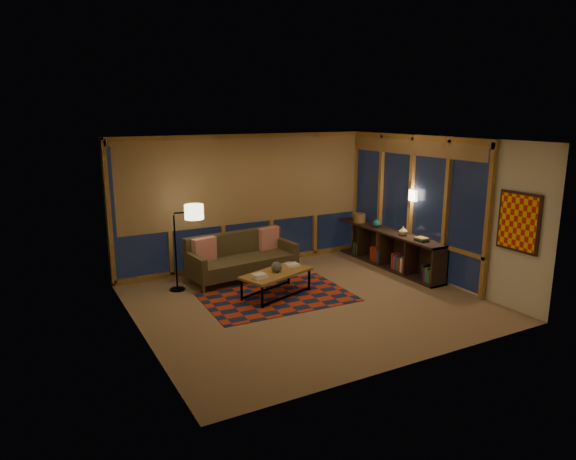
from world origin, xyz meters
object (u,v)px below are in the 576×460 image
coffee_table (276,284)px  bookshelf (387,248)px  floor_lamp (175,248)px  sofa (242,257)px

coffee_table → bookshelf: bearing=-9.6°
coffee_table → floor_lamp: (-1.43, 1.11, 0.56)m
sofa → bookshelf: (2.94, -0.69, -0.05)m
floor_lamp → bookshelf: size_ratio=0.51×
coffee_table → floor_lamp: 1.89m
coffee_table → bookshelf: size_ratio=0.43×
sofa → floor_lamp: size_ratio=1.34×
sofa → bookshelf: size_ratio=0.68×
sofa → coffee_table: bearing=-89.7°
sofa → floor_lamp: floor_lamp is taller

